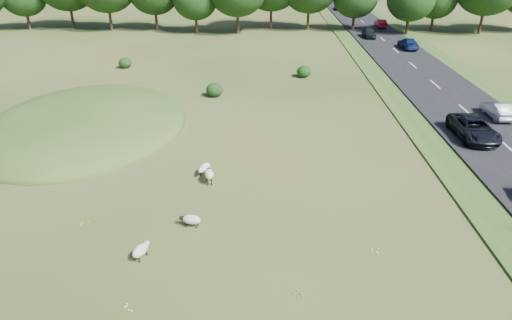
{
  "coord_description": "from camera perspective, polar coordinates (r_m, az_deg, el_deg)",
  "views": [
    {
      "loc": [
        2.62,
        -22.11,
        13.6
      ],
      "look_at": [
        2.0,
        4.0,
        1.0
      ],
      "focal_mm": 32.0,
      "sensor_mm": 36.0,
      "label": 1
    }
  ],
  "objects": [
    {
      "name": "car_3",
      "position": [
        105.08,
        12.56,
        18.21
      ],
      "size": [
        1.7,
        4.19,
        1.21
      ],
      "primitive_type": "imported",
      "rotation": [
        0.0,
        0.0,
        3.14
      ],
      "color": "maroon",
      "rests_on": "road"
    },
    {
      "name": "car_4",
      "position": [
        103.86,
        10.46,
        18.31
      ],
      "size": [
        2.05,
        4.45,
        1.24
      ],
      "primitive_type": "imported",
      "color": "black",
      "rests_on": "road"
    },
    {
      "name": "ground",
      "position": [
        44.33,
        -2.11,
        7.87
      ],
      "size": [
        160.0,
        160.0,
        0.0
      ],
      "primitive_type": "plane",
      "color": "#2B4C17",
      "rests_on": "ground"
    },
    {
      "name": "sheep_0",
      "position": [
        22.56,
        -14.23,
        -10.86
      ],
      "size": [
        0.85,
        1.27,
        0.7
      ],
      "rotation": [
        0.0,
        0.0,
        1.21
      ],
      "color": "beige",
      "rests_on": "ground"
    },
    {
      "name": "sheep_1",
      "position": [
        24.29,
        -8.13,
        -7.38
      ],
      "size": [
        1.22,
        0.66,
        0.68
      ],
      "rotation": [
        0.0,
        0.0,
        2.99
      ],
      "color": "beige",
      "rests_on": "ground"
    },
    {
      "name": "sheep_3",
      "position": [
        28.24,
        -5.89,
        -1.75
      ],
      "size": [
        0.72,
        1.28,
        0.9
      ],
      "rotation": [
        0.0,
        0.0,
        1.75
      ],
      "color": "beige",
      "rests_on": "ground"
    },
    {
      "name": "shrubs",
      "position": [
        49.81,
        -5.0,
        10.58
      ],
      "size": [
        22.33,
        12.23,
        1.33
      ],
      "color": "black",
      "rests_on": "ground"
    },
    {
      "name": "car_0",
      "position": [
        83.5,
        15.31,
        16.15
      ],
      "size": [
        1.42,
        4.07,
        1.34
      ],
      "primitive_type": "imported",
      "rotation": [
        0.0,
        0.0,
        3.14
      ],
      "color": "maroon",
      "rests_on": "road"
    },
    {
      "name": "car_7",
      "position": [
        67.42,
        18.5,
        13.66
      ],
      "size": [
        1.96,
        4.83,
        1.4
      ],
      "primitive_type": "imported",
      "rotation": [
        0.0,
        0.0,
        3.14
      ],
      "color": "navy",
      "rests_on": "road"
    },
    {
      "name": "sheep_2",
      "position": [
        29.39,
        -6.46,
        -0.99
      ],
      "size": [
        0.91,
        1.31,
        0.73
      ],
      "rotation": [
        0.0,
        0.0,
        4.31
      ],
      "color": "beige",
      "rests_on": "ground"
    },
    {
      "name": "car_2",
      "position": [
        73.9,
        13.93,
        15.17
      ],
      "size": [
        1.65,
        4.1,
        1.4
      ],
      "primitive_type": "imported",
      "color": "black",
      "rests_on": "road"
    },
    {
      "name": "road",
      "position": [
        56.56,
        19.55,
        10.51
      ],
      "size": [
        8.0,
        150.0,
        0.25
      ],
      "primitive_type": "cube",
      "color": "black",
      "rests_on": "ground"
    },
    {
      "name": "mound",
      "position": [
        39.53,
        -20.49,
        3.94
      ],
      "size": [
        16.0,
        20.0,
        4.0
      ],
      "primitive_type": "ellipsoid",
      "color": "#33561E",
      "rests_on": "ground"
    },
    {
      "name": "car_5",
      "position": [
        43.15,
        27.97,
        5.57
      ],
      "size": [
        1.36,
        3.9,
        1.28
      ],
      "primitive_type": "imported",
      "rotation": [
        0.0,
        0.0,
        3.14
      ],
      "color": "#ABADB3",
      "rests_on": "road"
    },
    {
      "name": "car_6",
      "position": [
        37.69,
        25.57,
        3.62
      ],
      "size": [
        2.49,
        5.4,
        1.5
      ],
      "primitive_type": "imported",
      "color": "black",
      "rests_on": "road"
    }
  ]
}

